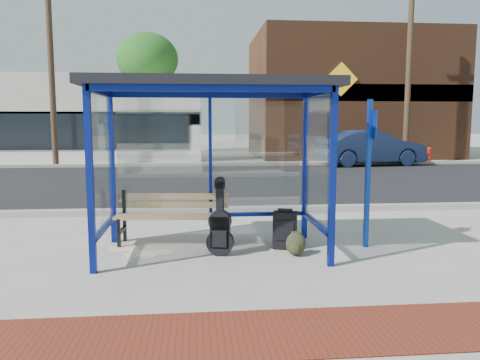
{
  "coord_description": "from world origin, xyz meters",
  "views": [
    {
      "loc": [
        -0.22,
        -6.49,
        1.86
      ],
      "look_at": [
        0.41,
        0.2,
        1.02
      ],
      "focal_mm": 35.0,
      "sensor_mm": 36.0,
      "label": 1
    }
  ],
  "objects": [
    {
      "name": "ground",
      "position": [
        0.0,
        0.0,
        0.0
      ],
      "size": [
        120.0,
        120.0,
        0.0
      ],
      "primitive_type": "plane",
      "color": "#B2ADA0",
      "rests_on": "ground"
    },
    {
      "name": "brick_paver_strip",
      "position": [
        0.0,
        -2.6,
        0.01
      ],
      "size": [
        60.0,
        1.0,
        0.01
      ],
      "primitive_type": "cube",
      "color": "maroon",
      "rests_on": "ground"
    },
    {
      "name": "curb_near",
      "position": [
        0.0,
        2.9,
        0.06
      ],
      "size": [
        60.0,
        0.25,
        0.12
      ],
      "primitive_type": "cube",
      "color": "gray",
      "rests_on": "ground"
    },
    {
      "name": "street_asphalt",
      "position": [
        0.0,
        8.0,
        0.0
      ],
      "size": [
        60.0,
        10.0,
        0.0
      ],
      "primitive_type": "cube",
      "color": "black",
      "rests_on": "ground"
    },
    {
      "name": "curb_far",
      "position": [
        0.0,
        13.1,
        0.06
      ],
      "size": [
        60.0,
        0.25,
        0.12
      ],
      "primitive_type": "cube",
      "color": "gray",
      "rests_on": "ground"
    },
    {
      "name": "far_sidewalk",
      "position": [
        0.0,
        15.0,
        0.0
      ],
      "size": [
        60.0,
        4.0,
        0.01
      ],
      "primitive_type": "cube",
      "color": "#B2ADA0",
      "rests_on": "ground"
    },
    {
      "name": "bus_shelter",
      "position": [
        0.0,
        0.07,
        2.07
      ],
      "size": [
        3.3,
        1.8,
        2.42
      ],
      "color": "navy",
      "rests_on": "ground"
    },
    {
      "name": "storefront_white",
      "position": [
        -9.0,
        17.99,
        2.0
      ],
      "size": [
        18.0,
        6.04,
        4.0
      ],
      "color": "silver",
      "rests_on": "ground"
    },
    {
      "name": "storefront_brown",
      "position": [
        8.0,
        18.49,
        3.2
      ],
      "size": [
        10.0,
        7.08,
        6.4
      ],
      "color": "#59331E",
      "rests_on": "ground"
    },
    {
      "name": "tree_mid",
      "position": [
        -3.0,
        22.0,
        5.45
      ],
      "size": [
        3.6,
        3.6,
        7.03
      ],
      "color": "#4C3826",
      "rests_on": "ground"
    },
    {
      "name": "tree_right",
      "position": [
        12.5,
        22.0,
        5.45
      ],
      "size": [
        3.6,
        3.6,
        7.03
      ],
      "color": "#4C3826",
      "rests_on": "ground"
    },
    {
      "name": "utility_pole_west",
      "position": [
        -6.0,
        13.4,
        4.11
      ],
      "size": [
        1.6,
        0.24,
        8.0
      ],
      "color": "#4C3826",
      "rests_on": "ground"
    },
    {
      "name": "utility_pole_east",
      "position": [
        9.0,
        13.4,
        4.11
      ],
      "size": [
        1.6,
        0.24,
        8.0
      ],
      "color": "#4C3826",
      "rests_on": "ground"
    },
    {
      "name": "bench",
      "position": [
        -0.59,
        0.61,
        0.46
      ],
      "size": [
        1.75,
        0.56,
        0.81
      ],
      "rotation": [
        0.0,
        0.0,
        -0.09
      ],
      "color": "black",
      "rests_on": "ground"
    },
    {
      "name": "guitar_bag",
      "position": [
        0.1,
        -0.14,
        0.38
      ],
      "size": [
        0.39,
        0.19,
        1.04
      ],
      "rotation": [
        0.0,
        0.0,
        -0.22
      ],
      "color": "black",
      "rests_on": "ground"
    },
    {
      "name": "suitcase",
      "position": [
        1.07,
        0.14,
        0.28
      ],
      "size": [
        0.39,
        0.3,
        0.6
      ],
      "rotation": [
        0.0,
        0.0,
        -0.27
      ],
      "color": "black",
      "rests_on": "ground"
    },
    {
      "name": "backpack",
      "position": [
        1.15,
        -0.23,
        0.16
      ],
      "size": [
        0.32,
        0.3,
        0.33
      ],
      "rotation": [
        0.0,
        0.0,
        -0.27
      ],
      "color": "#282A17",
      "rests_on": "ground"
    },
    {
      "name": "sign_post",
      "position": [
        2.3,
        0.12,
        1.23
      ],
      "size": [
        0.09,
        0.27,
        2.18
      ],
      "rotation": [
        0.0,
        0.0,
        0.06
      ],
      "color": "#0E329C",
      "rests_on": "ground"
    },
    {
      "name": "newspaper_a",
      "position": [
        -1.3,
        0.34,
        0.0
      ],
      "size": [
        0.47,
        0.42,
        0.01
      ],
      "primitive_type": "cube",
      "rotation": [
        0.0,
        0.0,
        0.31
      ],
      "color": "white",
      "rests_on": "ground"
    },
    {
      "name": "newspaper_b",
      "position": [
        -0.99,
        0.04,
        0.0
      ],
      "size": [
        0.48,
        0.41,
        0.01
      ],
      "primitive_type": "cube",
      "rotation": [
        0.0,
        0.0,
        -0.21
      ],
      "color": "white",
      "rests_on": "ground"
    },
    {
      "name": "newspaper_c",
      "position": [
        -0.76,
        0.07,
        0.0
      ],
      "size": [
        0.41,
        0.37,
        0.01
      ],
      "primitive_type": "cube",
      "rotation": [
        0.0,
        0.0,
        0.34
      ],
      "color": "white",
      "rests_on": "ground"
    },
    {
      "name": "parked_car",
      "position": [
        7.17,
        12.76,
        0.75
      ],
      "size": [
        4.72,
        2.16,
        1.5
      ],
      "primitive_type": "imported",
      "rotation": [
        0.0,
        0.0,
        1.7
      ],
      "color": "#182544",
      "rests_on": "ground"
    },
    {
      "name": "fire_hydrant",
      "position": [
        10.16,
        13.49,
        0.4
      ],
      "size": [
        0.33,
        0.22,
        0.73
      ],
      "rotation": [
        0.0,
        0.0,
        0.27
      ],
      "color": "#B0190C",
      "rests_on": "ground"
    }
  ]
}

